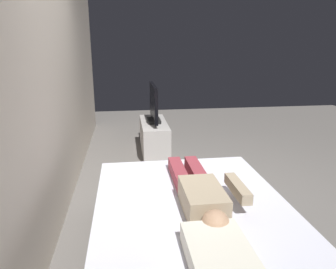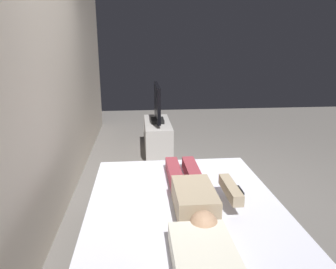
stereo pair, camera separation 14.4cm
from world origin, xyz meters
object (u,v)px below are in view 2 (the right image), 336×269
bed (185,237)px  pillow (203,254)px  tv_stand (158,137)px  person (193,193)px  remote (239,190)px  tv (157,104)px

bed → pillow: bearing=180.0°
bed → tv_stand: size_ratio=1.79×
person → remote: size_ratio=8.40×
person → tv_stand: 2.75m
pillow → tv_stand: size_ratio=0.44×
remote → tv_stand: (2.58, 0.51, -0.30)m
remote → person: bearing=110.5°
person → tv: size_ratio=1.43×
pillow → person: 0.70m
pillow → tv_stand: bearing=0.6°
bed → pillow: pillow is taller
bed → tv_stand: 2.76m
bed → tv: (2.76, 0.04, 0.52)m
bed → person: (0.03, -0.07, 0.36)m
tv_stand → pillow: bearing=-179.4°
remote → tv_stand: bearing=11.2°
tv_stand → tv: bearing=0.0°
tv_stand → person: bearing=-177.8°
bed → tv: tv is taller
tv → bed: bearing=-179.2°
pillow → tv_stand: pillow is taller
pillow → tv_stand: 3.44m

